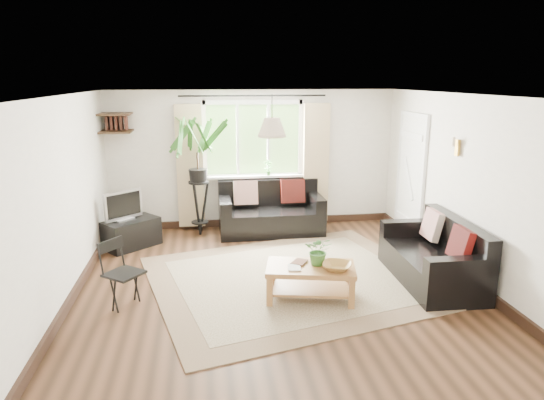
{
  "coord_description": "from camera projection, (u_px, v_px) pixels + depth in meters",
  "views": [
    {
      "loc": [
        -0.86,
        -5.65,
        2.6
      ],
      "look_at": [
        0.0,
        0.4,
        1.05
      ],
      "focal_mm": 32.0,
      "sensor_mm": 36.0,
      "label": 1
    }
  ],
  "objects": [
    {
      "name": "floor",
      "position": [
        276.0,
        287.0,
        6.18
      ],
      "size": [
        5.5,
        5.5,
        0.0
      ],
      "primitive_type": "plane",
      "color": "black",
      "rests_on": "ground"
    },
    {
      "name": "ceiling",
      "position": [
        277.0,
        95.0,
        5.59
      ],
      "size": [
        5.5,
        5.5,
        0.0
      ],
      "primitive_type": "plane",
      "rotation": [
        3.14,
        0.0,
        0.0
      ],
      "color": "white",
      "rests_on": "floor"
    },
    {
      "name": "wall_back",
      "position": [
        253.0,
        159.0,
        8.53
      ],
      "size": [
        5.0,
        0.02,
        2.4
      ],
      "primitive_type": "cube",
      "color": "silver",
      "rests_on": "floor"
    },
    {
      "name": "wall_front",
      "position": [
        338.0,
        293.0,
        3.25
      ],
      "size": [
        5.0,
        0.02,
        2.4
      ],
      "primitive_type": "cube",
      "color": "silver",
      "rests_on": "floor"
    },
    {
      "name": "wall_left",
      "position": [
        61.0,
        203.0,
        5.54
      ],
      "size": [
        0.02,
        5.5,
        2.4
      ],
      "primitive_type": "cube",
      "color": "silver",
      "rests_on": "floor"
    },
    {
      "name": "wall_right",
      "position": [
        469.0,
        190.0,
        6.23
      ],
      "size": [
        0.02,
        5.5,
        2.4
      ],
      "primitive_type": "cube",
      "color": "silver",
      "rests_on": "floor"
    },
    {
      "name": "rug",
      "position": [
        295.0,
        279.0,
        6.41
      ],
      "size": [
        4.24,
        3.87,
        0.02
      ],
      "primitive_type": "cube",
      "rotation": [
        0.0,
        0.0,
        0.25
      ],
      "color": "#B8A98F",
      "rests_on": "floor"
    },
    {
      "name": "window",
      "position": [
        253.0,
        140.0,
        8.4
      ],
      "size": [
        2.5,
        0.16,
        2.16
      ],
      "primitive_type": null,
      "color": "white",
      "rests_on": "wall_back"
    },
    {
      "name": "door",
      "position": [
        410.0,
        178.0,
        7.91
      ],
      "size": [
        0.06,
        0.96,
        2.06
      ],
      "primitive_type": "cube",
      "color": "silver",
      "rests_on": "wall_right"
    },
    {
      "name": "corner_shelf",
      "position": [
        116.0,
        123.0,
        7.81
      ],
      "size": [
        0.5,
        0.5,
        0.34
      ],
      "primitive_type": null,
      "color": "black",
      "rests_on": "wall_back"
    },
    {
      "name": "pendant_lamp",
      "position": [
        272.0,
        123.0,
        6.06
      ],
      "size": [
        0.36,
        0.36,
        0.54
      ],
      "primitive_type": null,
      "color": "beige",
      "rests_on": "ceiling"
    },
    {
      "name": "wall_sconce",
      "position": [
        456.0,
        145.0,
        6.37
      ],
      "size": [
        0.12,
        0.12,
        0.28
      ],
      "primitive_type": null,
      "color": "beige",
      "rests_on": "wall_right"
    },
    {
      "name": "sofa_back",
      "position": [
        271.0,
        209.0,
        8.28
      ],
      "size": [
        1.75,
        0.88,
        0.82
      ],
      "primitive_type": null,
      "rotation": [
        0.0,
        0.0,
        0.0
      ],
      "color": "black",
      "rests_on": "floor"
    },
    {
      "name": "sofa_right",
      "position": [
        432.0,
        253.0,
        6.27
      ],
      "size": [
        1.7,
        0.88,
        0.79
      ],
      "primitive_type": null,
      "rotation": [
        0.0,
        0.0,
        -1.6
      ],
      "color": "black",
      "rests_on": "floor"
    },
    {
      "name": "coffee_table",
      "position": [
        310.0,
        283.0,
        5.8
      ],
      "size": [
        1.14,
        0.78,
        0.43
      ],
      "primitive_type": null,
      "rotation": [
        0.0,
        0.0,
        -0.22
      ],
      "color": "brown",
      "rests_on": "floor"
    },
    {
      "name": "table_plant",
      "position": [
        319.0,
        250.0,
        5.75
      ],
      "size": [
        0.4,
        0.37,
        0.36
      ],
      "primitive_type": "imported",
      "rotation": [
        0.0,
        0.0,
        -0.32
      ],
      "color": "#356829",
      "rests_on": "coffee_table"
    },
    {
      "name": "bowl",
      "position": [
        337.0,
        266.0,
        5.63
      ],
      "size": [
        0.45,
        0.45,
        0.08
      ],
      "primitive_type": "imported",
      "rotation": [
        0.0,
        0.0,
        -0.48
      ],
      "color": "olive",
      "rests_on": "coffee_table"
    },
    {
      "name": "book_a",
      "position": [
        288.0,
        268.0,
        5.68
      ],
      "size": [
        0.17,
        0.22,
        0.02
      ],
      "primitive_type": "imported",
      "rotation": [
        0.0,
        0.0,
        -0.13
      ],
      "color": "silver",
      "rests_on": "coffee_table"
    },
    {
      "name": "book_b",
      "position": [
        293.0,
        261.0,
        5.87
      ],
      "size": [
        0.25,
        0.26,
        0.02
      ],
      "primitive_type": "imported",
      "rotation": [
        0.0,
        0.0,
        -0.6
      ],
      "color": "#523020",
      "rests_on": "coffee_table"
    },
    {
      "name": "tv_stand",
      "position": [
        132.0,
        233.0,
        7.61
      ],
      "size": [
        0.93,
        0.89,
        0.44
      ],
      "primitive_type": "cube",
      "rotation": [
        0.0,
        0.0,
        0.71
      ],
      "color": "black",
      "rests_on": "floor"
    },
    {
      "name": "tv",
      "position": [
        123.0,
        205.0,
        7.48
      ],
      "size": [
        0.62,
        0.57,
        0.49
      ],
      "primitive_type": null,
      "rotation": [
        0.0,
        0.0,
        0.71
      ],
      "color": "#A5A5AA",
      "rests_on": "tv_stand"
    },
    {
      "name": "palm_stand",
      "position": [
        198.0,
        177.0,
        8.01
      ],
      "size": [
        0.95,
        0.95,
        2.0
      ],
      "primitive_type": null,
      "rotation": [
        0.0,
        0.0,
        -0.25
      ],
      "color": "black",
      "rests_on": "floor"
    },
    {
      "name": "folding_chair",
      "position": [
        124.0,
        275.0,
        5.58
      ],
      "size": [
        0.57,
        0.57,
        0.79
      ],
      "primitive_type": null,
      "rotation": [
        0.0,
        0.0,
        0.9
      ],
      "color": "black",
      "rests_on": "floor"
    },
    {
      "name": "sill_plant",
      "position": [
        268.0,
        168.0,
        8.48
      ],
      "size": [
        0.14,
        0.1,
        0.27
      ],
      "primitive_type": "imported",
      "color": "#2D6023",
      "rests_on": "window"
    }
  ]
}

